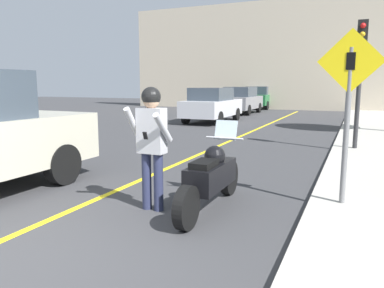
# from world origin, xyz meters

# --- Properties ---
(road_center_line) EXTENTS (0.12, 36.00, 0.01)m
(road_center_line) POSITION_xyz_m (-0.60, 6.00, 0.00)
(road_center_line) COLOR yellow
(road_center_line) RESTS_ON ground
(building_backdrop) EXTENTS (28.00, 1.20, 7.81)m
(building_backdrop) POSITION_xyz_m (0.00, 26.00, 3.90)
(building_backdrop) COLOR beige
(building_backdrop) RESTS_ON ground
(motorcycle) EXTENTS (0.62, 2.30, 1.28)m
(motorcycle) POSITION_xyz_m (1.27, 2.70, 0.49)
(motorcycle) COLOR black
(motorcycle) RESTS_ON ground
(person_biker) EXTENTS (0.59, 0.49, 1.81)m
(person_biker) POSITION_xyz_m (0.49, 2.33, 1.13)
(person_biker) COLOR #282D4C
(person_biker) RESTS_ON ground
(crossing_sign) EXTENTS (0.91, 0.08, 2.52)m
(crossing_sign) POSITION_xyz_m (3.06, 3.48, 1.62)
(crossing_sign) COLOR slate
(crossing_sign) RESTS_ON sidewalk_curb
(traffic_light) EXTENTS (0.26, 0.30, 3.41)m
(traffic_light) POSITION_xyz_m (3.17, 8.80, 2.49)
(traffic_light) COLOR #2D2D30
(traffic_light) RESTS_ON sidewalk_curb
(parked_car_silver) EXTENTS (1.88, 4.20, 1.68)m
(parked_car_silver) POSITION_xyz_m (-3.36, 14.83, 0.86)
(parked_car_silver) COLOR black
(parked_car_silver) RESTS_ON ground
(parked_car_grey) EXTENTS (1.88, 4.20, 1.68)m
(parked_car_grey) POSITION_xyz_m (-3.64, 20.67, 0.86)
(parked_car_grey) COLOR black
(parked_car_grey) RESTS_ON ground
(parked_car_green) EXTENTS (1.88, 4.20, 1.68)m
(parked_car_green) POSITION_xyz_m (-3.76, 26.08, 0.86)
(parked_car_green) COLOR black
(parked_car_green) RESTS_ON ground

